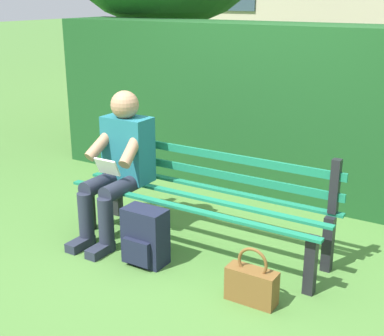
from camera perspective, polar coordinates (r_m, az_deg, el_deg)
ground at (r=4.10m, az=0.74°, el=-8.60°), size 60.00×60.00×0.00m
park_bench at (r=3.99m, az=1.30°, el=-2.96°), size 2.04×0.52×0.81m
person_seated at (r=4.16m, az=-7.90°, el=0.63°), size 0.44×0.73×1.15m
hedge_backdrop at (r=5.17m, az=8.40°, el=6.78°), size 4.62×0.76×1.67m
backpack at (r=3.82m, az=-5.10°, el=-7.41°), size 0.31×0.25×0.42m
handbag at (r=3.40m, az=6.47°, el=-12.35°), size 0.33×0.13×0.38m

